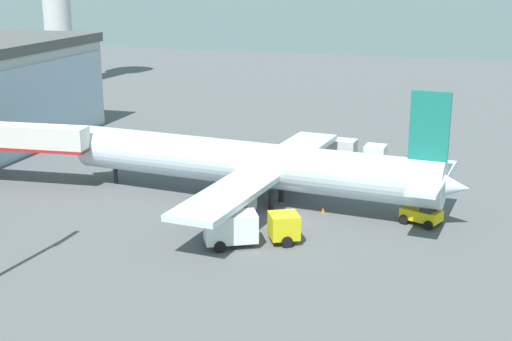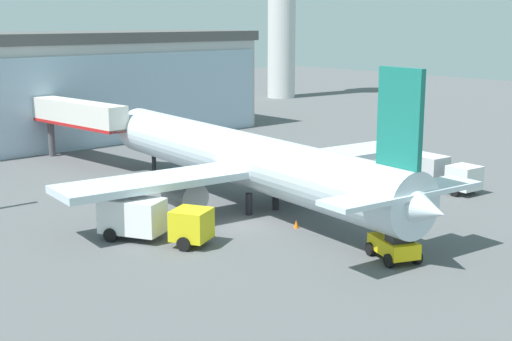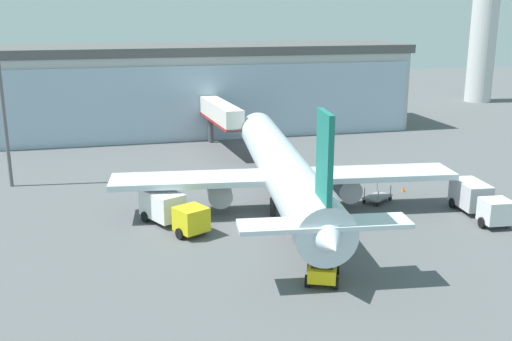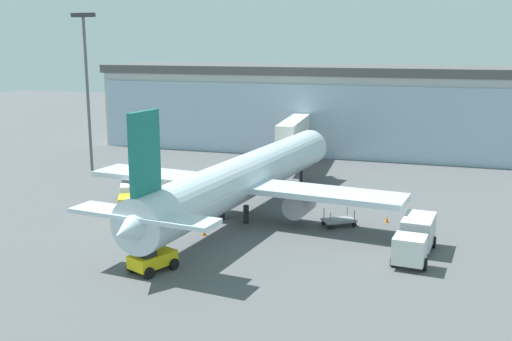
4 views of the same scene
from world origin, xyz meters
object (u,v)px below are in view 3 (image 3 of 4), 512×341
(baggage_cart, at_px, (377,197))
(pushback_tug, at_px, (323,267))
(catering_truck, at_px, (171,209))
(fuel_truck, at_px, (478,200))
(safety_cone_nose, at_px, (290,231))
(safety_cone_wingtip, at_px, (403,189))
(jet_bridge, at_px, (220,114))
(airplane, at_px, (283,169))

(baggage_cart, relative_size, pushback_tug, 0.88)
(catering_truck, xyz_separation_m, fuel_truck, (26.01, -3.19, 0.00))
(safety_cone_nose, relative_size, safety_cone_wingtip, 1.00)
(fuel_truck, relative_size, baggage_cart, 2.32)
(baggage_cart, xyz_separation_m, safety_cone_wingtip, (3.83, 2.49, -0.23))
(safety_cone_nose, distance_m, safety_cone_wingtip, 16.45)
(fuel_truck, bearing_deg, baggage_cart, -124.39)
(safety_cone_wingtip, bearing_deg, jet_bridge, 124.16)
(airplane, bearing_deg, fuel_truck, -104.85)
(airplane, height_order, pushback_tug, airplane)
(jet_bridge, bearing_deg, safety_cone_wingtip, -151.27)
(catering_truck, xyz_separation_m, baggage_cart, (19.14, 2.25, -0.97))
(jet_bridge, relative_size, safety_cone_nose, 25.15)
(jet_bridge, relative_size, airplane, 0.36)
(baggage_cart, height_order, safety_cone_wingtip, baggage_cart)
(safety_cone_nose, bearing_deg, catering_truck, 156.28)
(jet_bridge, bearing_deg, airplane, 178.85)
(baggage_cart, xyz_separation_m, pushback_tug, (-10.36, -14.74, 0.47))
(airplane, relative_size, baggage_cart, 12.04)
(jet_bridge, distance_m, safety_cone_nose, 30.50)
(fuel_truck, distance_m, baggage_cart, 8.81)
(jet_bridge, bearing_deg, safety_cone_nose, 175.73)
(jet_bridge, height_order, catering_truck, jet_bridge)
(fuel_truck, distance_m, safety_cone_wingtip, 8.58)
(pushback_tug, bearing_deg, safety_cone_wingtip, -17.77)
(fuel_truck, bearing_deg, pushback_tug, -57.66)
(fuel_truck, height_order, pushback_tug, fuel_truck)
(airplane, height_order, catering_truck, airplane)
(catering_truck, bearing_deg, baggage_cart, 68.44)
(catering_truck, height_order, safety_cone_nose, catering_truck)
(jet_bridge, bearing_deg, baggage_cart, -161.29)
(baggage_cart, bearing_deg, airplane, 141.23)
(jet_bridge, relative_size, pushback_tug, 3.80)
(airplane, height_order, fuel_truck, airplane)
(airplane, bearing_deg, baggage_cart, -87.46)
(pushback_tug, distance_m, safety_cone_nose, 8.56)
(fuel_truck, bearing_deg, safety_cone_wingtip, -155.06)
(jet_bridge, xyz_separation_m, airplane, (1.76, -23.47, -1.16))
(airplane, relative_size, fuel_truck, 5.19)
(catering_truck, height_order, safety_cone_wingtip, catering_truck)
(jet_bridge, height_order, baggage_cart, jet_bridge)
(fuel_truck, bearing_deg, safety_cone_nose, -83.43)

